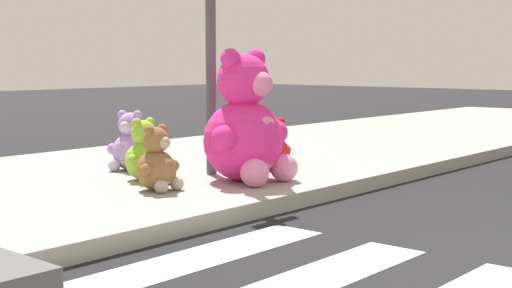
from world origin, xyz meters
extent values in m
cube|color=#9E9B93|center=(0.00, 5.20, 0.07)|extent=(28.00, 4.40, 0.15)
cube|color=white|center=(-1.55, 2.50, 0.00)|extent=(3.20, 0.45, 0.00)
cylinder|color=#4C4C51|center=(1.00, 4.40, 1.75)|extent=(0.11, 0.11, 3.20)
sphere|color=#F22D93|center=(0.89, 3.85, 0.56)|extent=(0.81, 0.81, 0.81)
ellipsoid|color=pink|center=(0.89, 3.56, 0.56)|extent=(0.45, 0.18, 0.53)
sphere|color=#F22D93|center=(0.89, 3.85, 1.16)|extent=(0.53, 0.53, 0.53)
sphere|color=pink|center=(0.89, 3.62, 1.13)|extent=(0.24, 0.24, 0.24)
sphere|color=#F22D93|center=(1.08, 3.85, 1.38)|extent=(0.20, 0.20, 0.20)
sphere|color=#F22D93|center=(1.28, 3.75, 0.62)|extent=(0.25, 0.25, 0.25)
sphere|color=pink|center=(1.11, 3.50, 0.29)|extent=(0.28, 0.28, 0.28)
sphere|color=#F22D93|center=(0.71, 3.85, 1.38)|extent=(0.20, 0.20, 0.20)
sphere|color=#F22D93|center=(0.51, 3.75, 0.62)|extent=(0.25, 0.25, 0.25)
sphere|color=pink|center=(0.67, 3.51, 0.29)|extent=(0.28, 0.28, 0.28)
sphere|color=red|center=(1.71, 4.11, 0.33)|extent=(0.36, 0.36, 0.36)
ellipsoid|color=#DB7B7B|center=(1.76, 4.23, 0.33)|extent=(0.21, 0.15, 0.23)
sphere|color=red|center=(1.71, 4.11, 0.59)|extent=(0.23, 0.23, 0.23)
sphere|color=#DB7B7B|center=(1.75, 4.20, 0.58)|extent=(0.11, 0.11, 0.11)
sphere|color=red|center=(1.63, 4.15, 0.69)|extent=(0.09, 0.09, 0.09)
sphere|color=red|center=(1.57, 4.22, 0.35)|extent=(0.11, 0.11, 0.11)
sphere|color=#DB7B7B|center=(1.68, 4.29, 0.21)|extent=(0.12, 0.12, 0.12)
sphere|color=red|center=(1.78, 4.08, 0.69)|extent=(0.09, 0.09, 0.09)
sphere|color=red|center=(1.88, 4.08, 0.35)|extent=(0.11, 0.11, 0.11)
sphere|color=#DB7B7B|center=(1.86, 4.21, 0.21)|extent=(0.12, 0.12, 0.12)
sphere|color=#8CD133|center=(0.28, 4.66, 0.34)|extent=(0.39, 0.39, 0.39)
ellipsoid|color=#B8DE87|center=(0.28, 4.52, 0.34)|extent=(0.21, 0.09, 0.25)
sphere|color=#8CD133|center=(0.28, 4.66, 0.63)|extent=(0.25, 0.25, 0.25)
sphere|color=#B8DE87|center=(0.28, 4.55, 0.62)|extent=(0.12, 0.12, 0.12)
sphere|color=#8CD133|center=(0.37, 4.66, 0.74)|extent=(0.10, 0.10, 0.10)
sphere|color=#8CD133|center=(0.46, 4.61, 0.37)|extent=(0.12, 0.12, 0.12)
sphere|color=#B8DE87|center=(0.38, 4.49, 0.22)|extent=(0.13, 0.13, 0.13)
sphere|color=#8CD133|center=(0.19, 4.66, 0.74)|extent=(0.10, 0.10, 0.10)
sphere|color=#8CD133|center=(0.09, 4.61, 0.37)|extent=(0.12, 0.12, 0.12)
sphere|color=#B8DE87|center=(0.17, 4.49, 0.22)|extent=(0.13, 0.13, 0.13)
sphere|color=#B28CD8|center=(0.65, 5.31, 0.35)|extent=(0.41, 0.41, 0.41)
ellipsoid|color=silver|center=(0.51, 5.25, 0.35)|extent=(0.17, 0.24, 0.26)
sphere|color=#B28CD8|center=(0.65, 5.31, 0.66)|extent=(0.27, 0.27, 0.27)
sphere|color=silver|center=(0.54, 5.26, 0.64)|extent=(0.12, 0.12, 0.12)
sphere|color=#B28CD8|center=(0.68, 5.22, 0.76)|extent=(0.10, 0.10, 0.10)
sphere|color=#B28CD8|center=(0.67, 5.11, 0.38)|extent=(0.13, 0.13, 0.13)
sphere|color=silver|center=(0.53, 5.14, 0.22)|extent=(0.14, 0.14, 0.14)
sphere|color=#B28CD8|center=(0.61, 5.39, 0.76)|extent=(0.10, 0.10, 0.10)
sphere|color=#B28CD8|center=(0.52, 5.46, 0.38)|extent=(0.13, 0.13, 0.13)
sphere|color=silver|center=(0.44, 5.34, 0.22)|extent=(0.14, 0.14, 0.14)
sphere|color=olive|center=(-0.05, 4.10, 0.34)|extent=(0.38, 0.38, 0.38)
ellipsoid|color=tan|center=(-0.04, 3.96, 0.34)|extent=(0.21, 0.10, 0.25)
sphere|color=olive|center=(-0.05, 4.10, 0.62)|extent=(0.25, 0.25, 0.25)
sphere|color=tan|center=(-0.05, 3.99, 0.61)|extent=(0.11, 0.11, 0.11)
sphere|color=olive|center=(0.03, 4.11, 0.72)|extent=(0.09, 0.09, 0.09)
sphere|color=olive|center=(0.13, 4.06, 0.37)|extent=(0.12, 0.12, 0.12)
sphere|color=tan|center=(0.06, 3.95, 0.21)|extent=(0.13, 0.13, 0.13)
sphere|color=olive|center=(-0.14, 4.09, 0.72)|extent=(0.09, 0.09, 0.09)
sphere|color=olive|center=(-0.23, 4.04, 0.37)|extent=(0.12, 0.12, 0.12)
sphere|color=tan|center=(-0.15, 3.93, 0.21)|extent=(0.13, 0.13, 0.13)
sphere|color=tan|center=(1.52, 4.63, 0.31)|extent=(0.33, 0.33, 0.33)
ellipsoid|color=beige|center=(1.43, 4.71, 0.31)|extent=(0.17, 0.18, 0.21)
sphere|color=tan|center=(1.52, 4.63, 0.56)|extent=(0.22, 0.22, 0.22)
sphere|color=beige|center=(1.45, 4.69, 0.55)|extent=(0.10, 0.10, 0.10)
sphere|color=tan|center=(1.47, 4.58, 0.65)|extent=(0.08, 0.08, 0.08)
sphere|color=tan|center=(1.38, 4.54, 0.34)|extent=(0.10, 0.10, 0.10)
sphere|color=beige|center=(1.35, 4.66, 0.21)|extent=(0.11, 0.11, 0.11)
sphere|color=tan|center=(1.57, 4.69, 0.65)|extent=(0.08, 0.08, 0.08)
sphere|color=tan|center=(1.59, 4.78, 0.34)|extent=(0.10, 0.10, 0.10)
sphere|color=beige|center=(1.47, 4.79, 0.21)|extent=(0.11, 0.11, 0.11)
camera|label=1|loc=(-4.61, -1.02, 1.35)|focal=51.63mm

